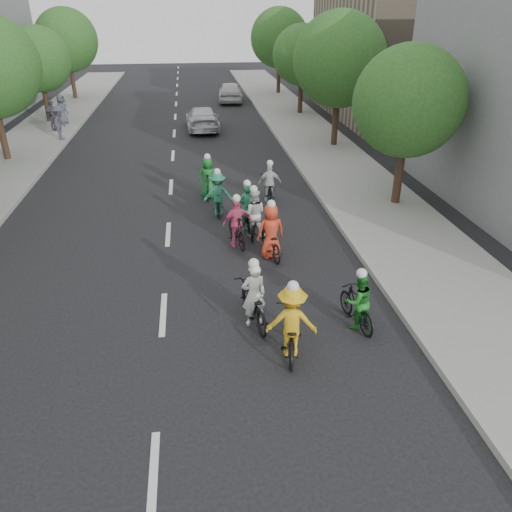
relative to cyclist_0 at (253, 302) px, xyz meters
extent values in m
plane|color=black|center=(-2.26, 0.65, -0.60)|extent=(120.00, 120.00, 0.00)
cube|color=#999993|center=(-8.31, 10.65, -0.51)|extent=(0.18, 80.00, 0.18)
cube|color=gray|center=(5.74, 10.65, -0.52)|extent=(4.00, 80.00, 0.15)
cube|color=#999993|center=(3.79, 10.65, -0.51)|extent=(0.18, 80.00, 0.18)
cube|color=gray|center=(13.74, 24.65, 3.40)|extent=(10.00, 14.00, 8.00)
cylinder|color=black|center=(-10.46, 15.65, 0.65)|extent=(0.32, 0.32, 2.48)
cylinder|color=black|center=(-10.46, 24.65, 0.54)|extent=(0.32, 0.32, 2.27)
sphere|color=#2A521B|center=(-10.46, 24.65, 3.38)|extent=(4.00, 4.00, 4.00)
cylinder|color=black|center=(-10.46, 33.65, 0.65)|extent=(0.32, 0.32, 2.48)
sphere|color=#2A521B|center=(-10.46, 33.65, 3.93)|extent=(4.80, 4.80, 4.80)
cylinder|color=black|center=(6.54, 7.25, 0.54)|extent=(0.32, 0.32, 2.27)
sphere|color=#2A521B|center=(6.54, 7.25, 3.38)|extent=(4.00, 4.00, 4.00)
cylinder|color=black|center=(6.54, 16.25, 0.65)|extent=(0.32, 0.32, 2.48)
sphere|color=#2A521B|center=(6.54, 16.25, 3.93)|extent=(4.80, 4.80, 4.80)
cylinder|color=black|center=(6.54, 25.25, 0.54)|extent=(0.32, 0.32, 2.27)
sphere|color=#2A521B|center=(6.54, 25.25, 3.38)|extent=(4.00, 4.00, 4.00)
cylinder|color=black|center=(6.54, 34.25, 0.65)|extent=(0.32, 0.32, 2.48)
sphere|color=#2A521B|center=(6.54, 34.25, 3.93)|extent=(4.80, 4.80, 4.80)
imported|color=black|center=(0.00, 0.02, -0.09)|extent=(1.01, 2.03, 1.02)
imported|color=white|center=(0.00, -0.08, 0.24)|extent=(0.67, 0.50, 1.67)
sphere|color=white|center=(0.00, -0.08, 1.09)|extent=(0.26, 0.26, 0.26)
imported|color=black|center=(2.49, -0.44, -0.09)|extent=(0.77, 1.74, 1.01)
imported|color=#1B7B21|center=(2.49, -0.54, 0.14)|extent=(0.81, 0.68, 1.48)
sphere|color=white|center=(2.49, -0.54, 0.90)|extent=(0.26, 0.26, 0.26)
imported|color=black|center=(0.68, -1.28, -0.10)|extent=(0.98, 1.99, 1.00)
imported|color=gold|center=(0.68, -1.38, 0.28)|extent=(1.23, 0.84, 1.76)
sphere|color=white|center=(0.68, -1.38, 1.18)|extent=(0.26, 0.26, 0.26)
imported|color=black|center=(0.03, 4.53, -0.08)|extent=(0.83, 1.79, 1.04)
imported|color=#E14F7E|center=(0.03, 4.43, 0.22)|extent=(1.02, 0.59, 1.63)
sphere|color=white|center=(0.03, 4.43, 1.06)|extent=(0.26, 0.26, 0.26)
imported|color=black|center=(0.99, 3.62, -0.10)|extent=(0.93, 1.95, 0.98)
imported|color=red|center=(0.99, 3.52, 0.27)|extent=(0.92, 0.67, 1.74)
sphere|color=white|center=(0.99, 3.52, 1.16)|extent=(0.26, 0.26, 0.26)
imported|color=black|center=(0.51, 5.75, -0.11)|extent=(0.46, 1.61, 0.96)
imported|color=#238052|center=(0.51, 5.65, 0.25)|extent=(0.62, 0.40, 1.69)
sphere|color=white|center=(0.51, 5.65, 1.11)|extent=(0.26, 0.26, 0.26)
imported|color=black|center=(0.67, 5.21, -0.13)|extent=(0.94, 1.84, 0.92)
imported|color=silver|center=(0.67, 5.11, 0.24)|extent=(0.92, 0.78, 1.66)
sphere|color=white|center=(0.67, 5.11, 1.09)|extent=(0.26, 0.26, 0.26)
imported|color=black|center=(-0.41, 7.22, -0.15)|extent=(0.44, 1.48, 0.88)
imported|color=#277656|center=(-0.41, 7.12, 0.24)|extent=(1.09, 0.64, 1.67)
sphere|color=white|center=(-0.41, 7.12, 1.10)|extent=(0.26, 0.26, 0.26)
imported|color=black|center=(1.72, 8.46, -0.11)|extent=(0.68, 1.86, 0.97)
imported|color=silver|center=(1.72, 8.36, 0.18)|extent=(0.91, 0.40, 1.55)
sphere|color=white|center=(1.72, 8.36, 0.97)|extent=(0.26, 0.26, 0.26)
imported|color=black|center=(-0.68, 9.19, -0.07)|extent=(0.66, 1.77, 1.04)
imported|color=#176B26|center=(-0.68, 9.09, 0.25)|extent=(0.87, 0.62, 1.69)
sphere|color=white|center=(-0.68, 9.09, 1.11)|extent=(0.26, 0.26, 0.26)
imported|color=silver|center=(-0.49, 21.48, 0.10)|extent=(2.05, 4.82, 1.38)
imported|color=silver|center=(2.08, 31.07, 0.18)|extent=(2.16, 4.70, 1.56)
imported|color=#464450|center=(-8.56, 19.34, 0.49)|extent=(0.82, 1.27, 1.87)
imported|color=#4E4F5B|center=(-9.52, 21.78, 0.46)|extent=(0.75, 1.14, 1.81)
imported|color=#464752|center=(-9.32, 23.60, 0.47)|extent=(0.85, 1.04, 1.83)
camera|label=1|loc=(-1.30, -10.31, 6.55)|focal=35.00mm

